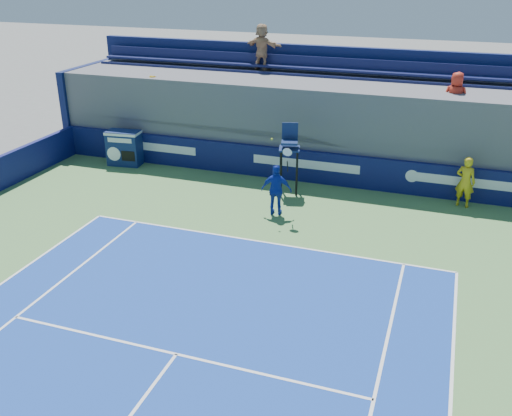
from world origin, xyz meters
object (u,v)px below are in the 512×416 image
(ball_person, at_px, (465,182))
(match_clock, at_px, (124,147))
(tennis_player, at_px, (277,190))
(umpire_chair, at_px, (289,151))

(ball_person, distance_m, match_clock, 12.84)
(ball_person, bearing_deg, match_clock, 14.67)
(tennis_player, bearing_deg, ball_person, 25.13)
(umpire_chair, bearing_deg, tennis_player, -85.56)
(ball_person, relative_size, umpire_chair, 0.70)
(ball_person, height_order, tennis_player, tennis_player)
(match_clock, relative_size, tennis_player, 0.54)
(match_clock, height_order, umpire_chair, umpire_chair)
(match_clock, bearing_deg, ball_person, 0.13)
(ball_person, distance_m, tennis_player, 6.28)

